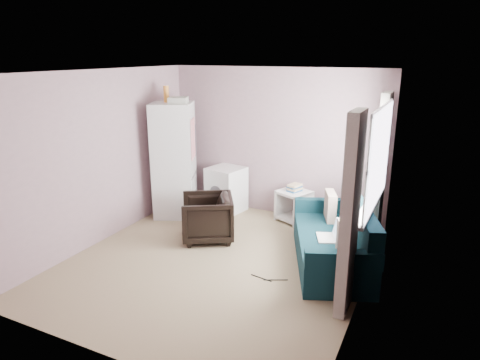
# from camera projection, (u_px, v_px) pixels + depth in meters

# --- Properties ---
(room) EXTENTS (3.84, 4.24, 2.54)m
(room) POSITION_uv_depth(u_px,v_px,m) (218.00, 173.00, 5.43)
(room) COLOR #8F7C5D
(room) RESTS_ON ground
(armchair) EXTENTS (0.97, 0.98, 0.76)m
(armchair) POSITION_uv_depth(u_px,v_px,m) (207.00, 216.00, 6.39)
(armchair) COLOR black
(armchair) RESTS_ON ground
(fridge) EXTENTS (0.88, 0.88, 2.20)m
(fridge) POSITION_uv_depth(u_px,v_px,m) (174.00, 160.00, 7.22)
(fridge) COLOR silver
(fridge) RESTS_ON ground
(washing_machine) EXTENTS (0.66, 0.66, 0.79)m
(washing_machine) POSITION_uv_depth(u_px,v_px,m) (226.00, 188.00, 7.55)
(washing_machine) COLOR silver
(washing_machine) RESTS_ON ground
(side_table) EXTENTS (0.62, 0.62, 0.64)m
(side_table) POSITION_uv_depth(u_px,v_px,m) (294.00, 203.00, 7.13)
(side_table) COLOR silver
(side_table) RESTS_ON ground
(sofa) EXTENTS (1.51, 2.09, 0.85)m
(sofa) POSITION_uv_depth(u_px,v_px,m) (336.00, 242.00, 5.65)
(sofa) COLOR #0B2A33
(sofa) RESTS_ON ground
(window_dressing) EXTENTS (0.17, 2.62, 2.18)m
(window_dressing) POSITION_uv_depth(u_px,v_px,m) (368.00, 187.00, 5.34)
(window_dressing) COLOR white
(window_dressing) RESTS_ON ground
(floor_cables) EXTENTS (0.47, 0.14, 0.01)m
(floor_cables) POSITION_uv_depth(u_px,v_px,m) (268.00, 279.00, 5.34)
(floor_cables) COLOR black
(floor_cables) RESTS_ON ground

